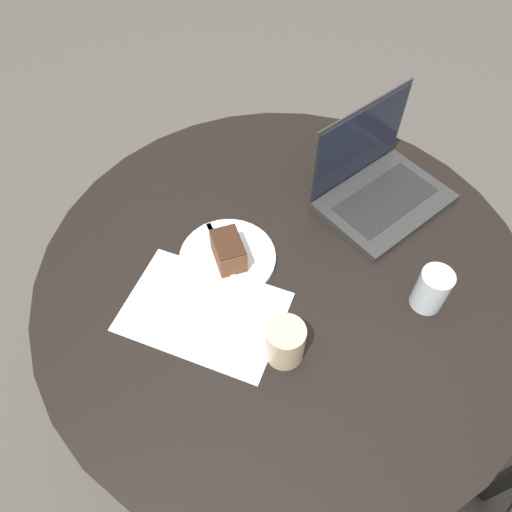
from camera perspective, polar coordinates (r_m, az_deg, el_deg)
ground_plane at (r=1.85m, az=2.22°, el=-14.59°), size 12.00×12.00×0.00m
dining_table at (r=1.32m, az=3.03°, el=-5.34°), size 1.19×1.19×0.73m
paper_document at (r=1.14m, az=-6.00°, el=-6.34°), size 0.36×0.25×0.00m
plate at (r=1.21m, az=-3.27°, el=-0.18°), size 0.24×0.24×0.01m
cake_slice at (r=1.18m, az=-3.17°, el=0.64°), size 0.11×0.12×0.07m
fork at (r=1.23m, az=-4.44°, el=1.49°), size 0.13×0.14×0.00m
coffee_glass at (r=1.05m, az=3.35°, el=-9.83°), size 0.08×0.08×0.10m
water_glass at (r=1.17m, az=19.43°, el=-3.63°), size 0.07×0.07×0.11m
laptop at (r=1.35m, az=13.78°, el=7.88°), size 0.37×0.40×0.25m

